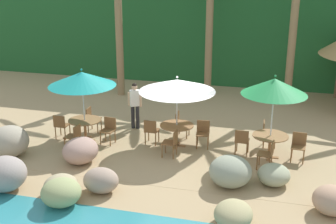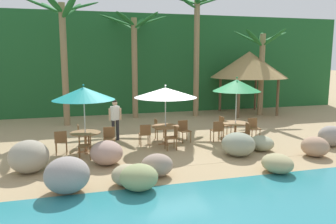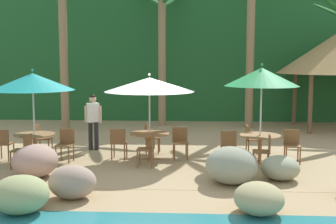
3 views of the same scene
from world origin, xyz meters
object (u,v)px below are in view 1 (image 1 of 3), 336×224
umbrella_white (177,85)px  chair_white_inland (180,122)px  chair_white_seaward (203,132)px  chair_teal_seaward (109,128)px  chair_green_inland (267,132)px  chair_teal_inland (92,118)px  dining_table_teal (85,123)px  chair_white_right (172,141)px  waiter_in_white (135,102)px  palm_tree_second (210,4)px  chair_teal_right (74,135)px  chair_green_seaward (299,145)px  umbrella_teal (82,79)px  chair_teal_left (61,125)px  dining_table_green (270,139)px  chair_green_right (268,153)px  chair_white_left (151,130)px  chair_green_left (242,140)px  dining_table_white (177,129)px  umbrella_green (274,87)px

umbrella_white → chair_white_inland: size_ratio=2.81×
umbrella_white → chair_white_seaward: size_ratio=2.81×
chair_teal_seaward → chair_green_inland: bearing=11.4°
umbrella_white → chair_teal_inland: bearing=170.7°
dining_table_teal → chair_white_right: 3.21m
umbrella_white → waiter_in_white: (-1.83, 1.19, -1.08)m
palm_tree_second → chair_teal_right: bearing=-111.9°
chair_green_seaward → waiter_in_white: 5.84m
umbrella_white → chair_teal_right: bearing=-159.2°
umbrella_teal → waiter_in_white: 2.29m
chair_teal_inland → chair_teal_right: same height
chair_green_inland → chair_teal_left: bearing=-170.7°
dining_table_green → chair_green_right: size_ratio=1.26×
dining_table_green → waiter_in_white: (-4.82, 1.32, 0.37)m
chair_white_right → chair_green_right: size_ratio=1.00×
chair_white_left → chair_green_left: size_ratio=1.00×
chair_teal_right → chair_teal_left: bearing=138.8°
dining_table_teal → chair_white_left: 2.27m
chair_teal_inland → waiter_in_white: waiter_in_white is taller
chair_teal_left → dining_table_white: (3.95, 0.40, 0.10)m
dining_table_teal → chair_teal_inland: size_ratio=1.26×
chair_white_seaward → chair_white_right: bearing=-126.4°
chair_teal_left → chair_white_right: size_ratio=1.00×
umbrella_white → umbrella_green: (2.99, -0.13, 0.22)m
chair_teal_inland → dining_table_white: size_ratio=0.79×
chair_teal_left → chair_white_seaward: bearing=7.1°
chair_white_right → chair_green_right: same height
umbrella_white → waiter_in_white: size_ratio=1.44×
chair_green_right → chair_green_left: bearing=136.8°
chair_teal_right → chair_white_right: 3.16m
chair_green_seaward → palm_tree_second: (-3.94, 6.35, 3.46)m
umbrella_teal → chair_green_right: size_ratio=2.87×
chair_teal_inland → chair_teal_right: size_ratio=1.00×
waiter_in_white → umbrella_white: bearing=-33.0°
dining_table_white → chair_green_left: chair_green_left is taller
chair_teal_inland → chair_green_right: size_ratio=1.00×
chair_teal_left → chair_teal_seaward: bearing=3.0°
chair_white_inland → chair_teal_left: bearing=-162.1°
chair_teal_seaward → chair_green_seaward: size_ratio=1.00×
chair_green_seaward → chair_green_inland: 1.29m
dining_table_teal → umbrella_white: bearing=5.8°
chair_teal_left → chair_white_left: 3.12m
umbrella_teal → dining_table_white: bearing=5.8°
chair_white_seaward → chair_teal_inland: bearing=175.3°
chair_white_left → chair_white_right: size_ratio=1.00×
chair_teal_left → chair_green_inland: size_ratio=1.00×
umbrella_white → chair_white_seaward: 1.78m
umbrella_teal → chair_white_seaward: (3.94, 0.51, -1.64)m
chair_green_right → chair_white_inland: bearing=149.0°
chair_teal_right → chair_white_inland: (3.00, 2.02, 0.00)m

